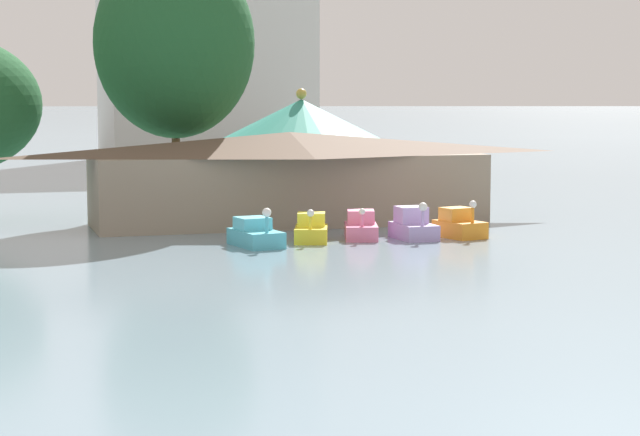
{
  "coord_description": "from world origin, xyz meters",
  "views": [
    {
      "loc": [
        -8.19,
        -9.49,
        6.29
      ],
      "look_at": [
        1.75,
        22.48,
        2.71
      ],
      "focal_mm": 62.6,
      "sensor_mm": 36.0,
      "label": 1
    }
  ],
  "objects": [
    {
      "name": "green_roof_pavilion",
      "position": [
        12.29,
        60.54,
        3.68
      ],
      "size": [
        10.35,
        10.35,
        6.98
      ],
      "color": "brown",
      "rests_on": "ground"
    },
    {
      "name": "pedal_boat_lavender",
      "position": [
        10.68,
        37.04,
        0.58
      ],
      "size": [
        1.52,
        2.59,
        1.75
      ],
      "rotation": [
        0.0,
        0.0,
        -1.56
      ],
      "color": "#B299D8",
      "rests_on": "ground"
    },
    {
      "name": "pedal_boat_yellow",
      "position": [
        5.98,
        37.42,
        0.51
      ],
      "size": [
        2.13,
        2.81,
        1.54
      ],
      "rotation": [
        0.0,
        0.0,
        -1.89
      ],
      "color": "yellow",
      "rests_on": "ground"
    },
    {
      "name": "pedal_boat_cyan",
      "position": [
        3.23,
        36.63,
        0.5
      ],
      "size": [
        2.0,
        3.1,
        1.76
      ],
      "rotation": [
        0.0,
        0.0,
        -1.4
      ],
      "color": "#4CB7CC",
      "rests_on": "ground"
    },
    {
      "name": "boathouse",
      "position": [
        6.98,
        44.5,
        2.42
      ],
      "size": [
        21.18,
        6.4,
        4.64
      ],
      "color": "gray",
      "rests_on": "ground"
    },
    {
      "name": "pedal_boat_orange",
      "position": [
        12.88,
        36.87,
        0.55
      ],
      "size": [
        2.01,
        2.57,
        1.76
      ],
      "rotation": [
        0.0,
        0.0,
        -1.33
      ],
      "color": "orange",
      "rests_on": "ground"
    },
    {
      "name": "shoreline_tree_mid",
      "position": [
        1.99,
        48.89,
        9.2
      ],
      "size": [
        8.39,
        8.39,
        14.18
      ],
      "color": "brown",
      "rests_on": "ground"
    },
    {
      "name": "pedal_boat_pink",
      "position": [
        8.46,
        37.84,
        0.5
      ],
      "size": [
        2.17,
        3.07,
        1.49
      ],
      "rotation": [
        0.0,
        0.0,
        -1.87
      ],
      "color": "pink",
      "rests_on": "ground"
    },
    {
      "name": "background_building_block",
      "position": [
        14.45,
        102.99,
        13.92
      ],
      "size": [
        20.52,
        14.57,
        27.8
      ],
      "color": "beige",
      "rests_on": "ground"
    }
  ]
}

